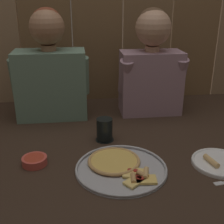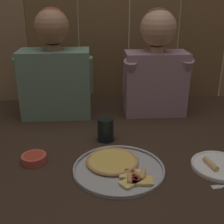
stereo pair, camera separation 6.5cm
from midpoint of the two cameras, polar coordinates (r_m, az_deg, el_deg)
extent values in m
plane|color=#332319|center=(1.26, 1.47, -9.33)|extent=(3.20, 3.20, 0.00)
cylinder|color=#B2B2B7|center=(1.20, 2.90, -11.08)|extent=(0.37, 0.37, 0.01)
torus|color=#B2B2B7|center=(1.19, 2.91, -10.76)|extent=(0.37, 0.37, 0.01)
cylinder|color=#B23823|center=(1.24, 1.71, -9.62)|extent=(0.21, 0.21, 0.00)
cylinder|color=#EABC56|center=(1.23, 1.72, -9.43)|extent=(0.20, 0.20, 0.01)
torus|color=tan|center=(1.23, 1.72, -9.43)|extent=(0.22, 0.22, 0.01)
cube|color=#EFC660|center=(1.13, 7.37, -13.04)|extent=(0.09, 0.06, 0.01)
cylinder|color=tan|center=(1.12, 5.12, -12.82)|extent=(0.03, 0.06, 0.02)
cylinder|color=#A3281E|center=(1.13, 6.71, -12.78)|extent=(0.02, 0.02, 0.00)
cube|color=#F4D170|center=(1.16, 5.43, -11.89)|extent=(0.10, 0.09, 0.01)
cylinder|color=tan|center=(1.16, 7.61, -11.88)|extent=(0.04, 0.07, 0.02)
cylinder|color=#A3281E|center=(1.17, 5.70, -11.36)|extent=(0.02, 0.02, 0.00)
cylinder|color=#A3281E|center=(1.17, 4.57, -11.22)|extent=(0.02, 0.02, 0.00)
cube|color=#F4D170|center=(1.12, 5.45, -13.28)|extent=(0.10, 0.09, 0.01)
cylinder|color=tan|center=(1.15, 6.99, -12.17)|extent=(0.05, 0.05, 0.02)
cylinder|color=#A3281E|center=(1.13, 5.87, -12.50)|extent=(0.02, 0.02, 0.00)
cylinder|color=#A3281E|center=(1.13, 6.20, -12.74)|extent=(0.02, 0.02, 0.00)
cylinder|color=white|center=(1.30, 21.42, -9.78)|extent=(0.23, 0.23, 0.01)
torus|color=white|center=(1.29, 21.46, -9.55)|extent=(0.23, 0.23, 0.01)
cylinder|color=tan|center=(1.27, 20.00, -9.41)|extent=(0.04, 0.09, 0.02)
cylinder|color=black|center=(1.43, 0.07, -5.27)|extent=(0.09, 0.09, 0.01)
cylinder|color=black|center=(1.40, 0.07, -3.28)|extent=(0.08, 0.08, 0.10)
cylinder|color=#CC4C42|center=(1.28, -13.44, -8.78)|extent=(0.10, 0.10, 0.03)
cylinder|color=#B23823|center=(1.27, -13.47, -8.46)|extent=(0.08, 0.08, 0.02)
cube|color=silver|center=(1.18, 21.09, -13.37)|extent=(0.04, 0.02, 0.01)
cube|color=slate|center=(1.68, -9.70, 5.41)|extent=(0.38, 0.20, 0.38)
cylinder|color=#9E7051|center=(1.63, -10.15, 12.23)|extent=(0.08, 0.08, 0.03)
sphere|color=#9E7051|center=(1.62, -10.41, 15.94)|extent=(0.18, 0.18, 0.18)
sphere|color=brown|center=(1.63, -10.39, 16.47)|extent=(0.17, 0.17, 0.17)
cylinder|color=slate|center=(1.65, -15.87, 6.66)|extent=(0.08, 0.11, 0.22)
cylinder|color=slate|center=(1.62, -3.91, 7.10)|extent=(0.08, 0.11, 0.22)
cube|color=gray|center=(1.71, 9.43, 5.48)|extent=(0.34, 0.18, 0.36)
cylinder|color=tan|center=(1.67, 9.84, 11.89)|extent=(0.08, 0.08, 0.03)
sphere|color=tan|center=(1.66, 10.10, 15.71)|extent=(0.19, 0.19, 0.19)
sphere|color=brown|center=(1.67, 10.01, 16.27)|extent=(0.18, 0.18, 0.18)
cylinder|color=gray|center=(1.63, 4.60, 6.86)|extent=(0.08, 0.14, 0.21)
cylinder|color=gray|center=(1.70, 14.86, 6.82)|extent=(0.08, 0.13, 0.21)
camera|label=1|loc=(0.03, -88.54, 0.59)|focal=47.25mm
camera|label=2|loc=(0.03, 91.46, -0.59)|focal=47.25mm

